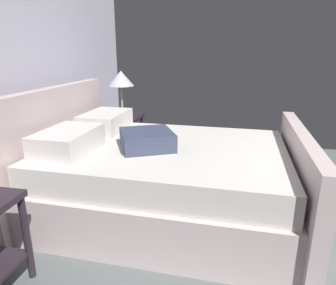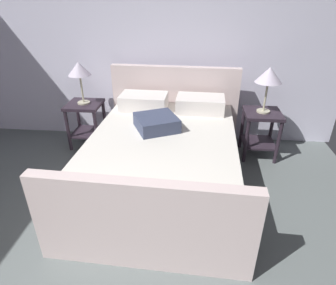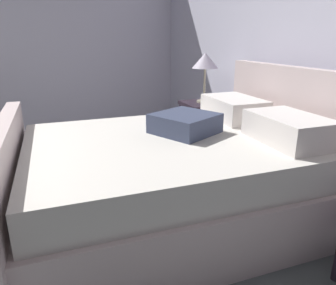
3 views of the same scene
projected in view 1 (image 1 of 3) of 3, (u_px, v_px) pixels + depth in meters
bed at (162, 176)px, 2.62m from camera, size 1.73×2.24×1.07m
nightstand_right at (123, 131)px, 3.81m from camera, size 0.44×0.44×0.60m
table_lamp_right at (121, 80)px, 3.62m from camera, size 0.31×0.31×0.54m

